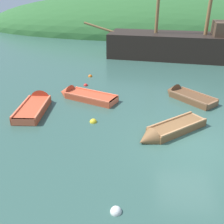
% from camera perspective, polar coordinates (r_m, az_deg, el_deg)
% --- Properties ---
extents(ground_plane, '(120.00, 120.00, 0.00)m').
position_cam_1_polar(ground_plane, '(10.57, 18.12, -7.15)').
color(ground_plane, '#33564C').
extents(shore_hill, '(53.35, 25.33, 10.47)m').
position_cam_1_polar(shore_hill, '(43.24, 7.82, 18.65)').
color(shore_hill, '#2D602D').
rests_on(shore_hill, ground).
extents(sailing_ship, '(15.61, 5.25, 12.04)m').
position_cam_1_polar(sailing_ship, '(23.86, 15.84, 13.85)').
color(sailing_ship, black).
rests_on(sailing_ship, ground).
extents(rowboat_portside, '(3.78, 2.29, 1.04)m').
position_cam_1_polar(rowboat_portside, '(14.36, -6.81, 3.62)').
color(rowboat_portside, '#C64C2D').
rests_on(rowboat_portside, ground).
extents(rowboat_center, '(2.95, 2.95, 1.06)m').
position_cam_1_polar(rowboat_center, '(14.85, 16.47, 3.47)').
color(rowboat_center, brown).
rests_on(rowboat_center, ground).
extents(rowboat_outer_left, '(3.25, 2.98, 0.88)m').
position_cam_1_polar(rowboat_outer_left, '(11.00, 12.86, -4.37)').
color(rowboat_outer_left, brown).
rests_on(rowboat_outer_left, ground).
extents(rowboat_near_dock, '(1.49, 3.52, 1.13)m').
position_cam_1_polar(rowboat_near_dock, '(13.62, -17.03, 1.38)').
color(rowboat_near_dock, '#C64C2D').
rests_on(rowboat_near_dock, ground).
extents(buoy_white, '(0.33, 0.33, 0.33)m').
position_cam_1_polar(buoy_white, '(7.50, 0.91, -21.98)').
color(buoy_white, white).
rests_on(buoy_white, ground).
extents(buoy_red, '(0.28, 0.28, 0.28)m').
position_cam_1_polar(buoy_red, '(16.29, -6.07, 6.06)').
color(buoy_red, red).
rests_on(buoy_red, ground).
extents(buoy_orange, '(0.30, 0.30, 0.30)m').
position_cam_1_polar(buoy_orange, '(18.03, -5.03, 8.12)').
color(buoy_orange, orange).
rests_on(buoy_orange, ground).
extents(buoy_yellow, '(0.34, 0.34, 0.34)m').
position_cam_1_polar(buoy_yellow, '(11.71, -4.33, -2.33)').
color(buoy_yellow, yellow).
rests_on(buoy_yellow, ground).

